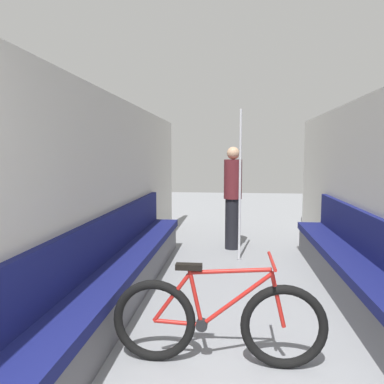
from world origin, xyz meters
name	(u,v)px	position (x,y,z in m)	size (l,w,h in m)	color
wall_left	(90,200)	(-1.49, 3.09, 1.14)	(0.10, 9.37, 2.28)	beige
bench_seat_row_left	(122,273)	(-1.25, 3.32, 0.32)	(0.44, 4.86, 0.95)	#5B5B60
bench_seat_row_right	(363,281)	(1.25, 3.32, 0.32)	(0.44, 4.86, 0.95)	#5B5B60
bicycle	(218,321)	(-0.17, 2.20, 0.34)	(1.62, 0.46, 0.83)	black
grab_pole_near	(240,187)	(0.04, 5.10, 1.10)	(0.08, 0.08, 2.26)	gray
passenger_standing	(233,197)	(-0.07, 5.75, 0.89)	(0.30, 0.30, 1.72)	black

